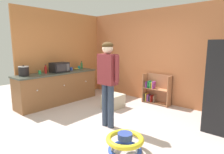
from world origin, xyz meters
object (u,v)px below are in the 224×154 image
baby_walker (125,143)px  teal_cup (79,67)px  green_glass_bottle (82,66)px  pet_carrier (113,101)px  standing_person (108,76)px  kitchen_counter (58,87)px  microwave (59,67)px  bookshelf (156,91)px  banana_bunch (77,69)px  blue_cup (71,69)px  crock_pot (24,71)px  ketchup_bottle (46,70)px  green_cup (40,72)px

baby_walker → teal_cup: size_ratio=6.36×
baby_walker → green_glass_bottle: (-3.23, 1.81, 0.84)m
pet_carrier → standing_person: bearing=-54.3°
kitchen_counter → green_glass_bottle: size_ratio=9.84×
microwave → green_glass_bottle: (-0.16, 0.96, -0.04)m
bookshelf → green_glass_bottle: bearing=-161.1°
kitchen_counter → banana_bunch: banana_bunch is taller
kitchen_counter → blue_cup: 0.73m
teal_cup → microwave: bearing=-79.1°
baby_walker → crock_pot: bearing=-177.6°
ketchup_bottle → teal_cup: bearing=93.9°
crock_pot → microwave: bearing=84.3°
ketchup_bottle → green_glass_bottle: 1.35m
standing_person → blue_cup: size_ratio=18.35×
microwave → teal_cup: bearing=100.9°
bookshelf → banana_bunch: 2.55m
pet_carrier → ketchup_bottle: 2.07m
baby_walker → green_cup: 3.26m
baby_walker → green_glass_bottle: size_ratio=2.46×
bookshelf → teal_cup: 2.57m
bookshelf → pet_carrier: bearing=-120.5°
bookshelf → crock_pot: bearing=-129.6°
standing_person → blue_cup: 2.39m
standing_person → microwave: (-2.21, 0.32, -0.02)m
crock_pot → ketchup_bottle: bearing=88.2°
pet_carrier → microwave: size_ratio=1.15×
standing_person → banana_bunch: 2.49m
crock_pot → green_glass_bottle: crock_pot is taller
banana_bunch → ketchup_bottle: size_ratio=0.64×
bookshelf → standing_person: size_ratio=0.49×
standing_person → baby_walker: size_ratio=2.89×
crock_pot → ketchup_bottle: crock_pot is taller
banana_bunch → standing_person: bearing=-23.7°
standing_person → green_glass_bottle: bearing=151.6°
baby_walker → blue_cup: (-3.12, 1.31, 0.79)m
crock_pot → blue_cup: crock_pot is taller
crock_pot → blue_cup: size_ratio=2.94×
banana_bunch → green_glass_bottle: (-0.09, 0.28, 0.07)m
pet_carrier → blue_cup: (-1.57, -0.19, 0.77)m
blue_cup → green_cup: bearing=-91.9°
bookshelf → teal_cup: size_ratio=8.95×
kitchen_counter → green_glass_bottle: green_glass_bottle is taller
ketchup_bottle → green_cup: ketchup_bottle is taller
teal_cup → green_glass_bottle: bearing=89.8°
bookshelf → blue_cup: blue_cup is taller
microwave → blue_cup: bearing=96.7°
green_cup → crock_pot: bearing=-91.6°
kitchen_counter → teal_cup: 1.06m
green_cup → teal_cup: bearing=93.1°
banana_bunch → kitchen_counter: bearing=-84.6°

